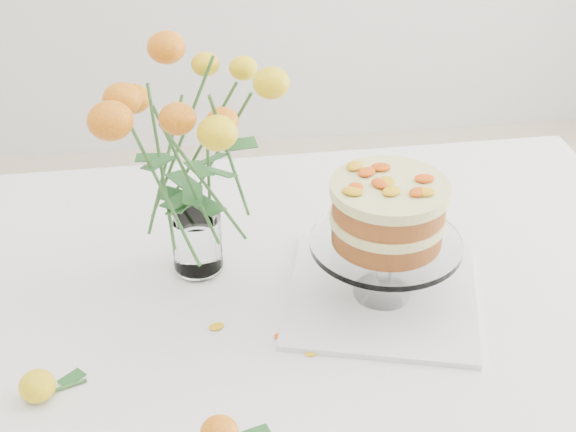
% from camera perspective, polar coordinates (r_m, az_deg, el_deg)
% --- Properties ---
extents(table, '(1.43, 0.93, 0.76)m').
position_cam_1_polar(table, '(1.43, -0.40, -7.40)').
color(table, tan).
rests_on(table, ground).
extents(napkin, '(0.39, 0.39, 0.01)m').
position_cam_1_polar(napkin, '(1.35, 6.67, -5.62)').
color(napkin, white).
rests_on(napkin, table).
extents(cake_stand, '(0.25, 0.25, 0.22)m').
position_cam_1_polar(cake_stand, '(1.26, 7.10, -0.18)').
color(cake_stand, white).
rests_on(cake_stand, napkin).
extents(rose_vase, '(0.29, 0.29, 0.43)m').
position_cam_1_polar(rose_vase, '(1.28, -7.02, 5.39)').
color(rose_vase, white).
rests_on(rose_vase, table).
extents(loose_rose_near, '(0.09, 0.05, 0.04)m').
position_cam_1_polar(loose_rose_near, '(1.21, -17.37, -11.47)').
color(loose_rose_near, yellow).
rests_on(loose_rose_near, table).
extents(stray_petal_a, '(0.03, 0.02, 0.00)m').
position_cam_1_polar(stray_petal_a, '(1.29, -5.10, -7.84)').
color(stray_petal_a, '#EFAF0F').
rests_on(stray_petal_a, table).
extents(stray_petal_b, '(0.03, 0.02, 0.00)m').
position_cam_1_polar(stray_petal_b, '(1.27, -0.41, -8.60)').
color(stray_petal_b, '#EFAF0F').
rests_on(stray_petal_b, table).
extents(stray_petal_c, '(0.03, 0.02, 0.00)m').
position_cam_1_polar(stray_petal_c, '(1.24, 1.71, -9.62)').
color(stray_petal_c, '#EFAF0F').
rests_on(stray_petal_c, table).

